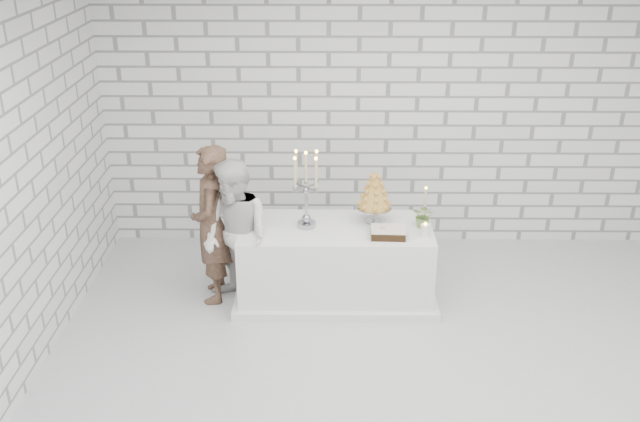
% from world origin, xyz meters
% --- Properties ---
extents(ground, '(6.00, 5.00, 0.01)m').
position_xyz_m(ground, '(0.00, 0.00, 0.00)').
color(ground, silver).
rests_on(ground, ground).
extents(wall_back, '(6.00, 0.01, 3.00)m').
position_xyz_m(wall_back, '(0.00, 2.50, 1.50)').
color(wall_back, white).
rests_on(wall_back, ground).
extents(wall_left, '(0.01, 5.00, 3.00)m').
position_xyz_m(wall_left, '(-3.00, 0.00, 1.50)').
color(wall_left, white).
rests_on(wall_left, ground).
extents(cake_table, '(1.80, 0.80, 0.75)m').
position_xyz_m(cake_table, '(-0.55, 1.24, 0.38)').
color(cake_table, white).
rests_on(cake_table, ground).
extents(groom, '(0.42, 0.60, 1.54)m').
position_xyz_m(groom, '(-1.71, 1.23, 0.77)').
color(groom, '#38241A').
rests_on(groom, ground).
extents(bride, '(0.89, 0.88, 1.45)m').
position_xyz_m(bride, '(-1.46, 1.08, 0.73)').
color(bride, silver).
rests_on(bride, ground).
extents(candelabra, '(0.31, 0.31, 0.75)m').
position_xyz_m(candelabra, '(-0.82, 1.24, 1.12)').
color(candelabra, '#96959F').
rests_on(candelabra, cake_table).
extents(croquembouche, '(0.43, 0.43, 0.52)m').
position_xyz_m(croquembouche, '(-0.19, 1.34, 1.01)').
color(croquembouche, '#B58030').
rests_on(croquembouche, cake_table).
extents(chocolate_cake, '(0.32, 0.23, 0.08)m').
position_xyz_m(chocolate_cake, '(-0.08, 1.04, 0.79)').
color(chocolate_cake, black).
rests_on(chocolate_cake, cake_table).
extents(pillar_candle, '(0.09, 0.09, 0.12)m').
position_xyz_m(pillar_candle, '(0.26, 1.05, 0.81)').
color(pillar_candle, white).
rests_on(pillar_candle, cake_table).
extents(extra_taper, '(0.07, 0.07, 0.32)m').
position_xyz_m(extra_taper, '(0.30, 1.40, 0.91)').
color(extra_taper, beige).
rests_on(extra_taper, cake_table).
extents(flowers, '(0.26, 0.25, 0.23)m').
position_xyz_m(flowers, '(0.27, 1.25, 0.87)').
color(flowers, '#517431').
rests_on(flowers, cake_table).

